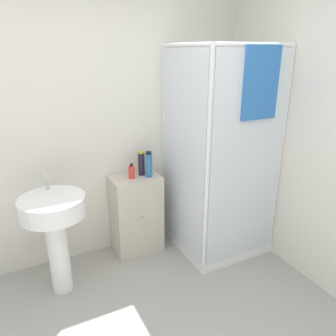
{
  "coord_description": "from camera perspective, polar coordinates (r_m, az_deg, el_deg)",
  "views": [
    {
      "loc": [
        -0.53,
        -1.2,
        1.92
      ],
      "look_at": [
        0.67,
        1.18,
        0.95
      ],
      "focal_mm": 35.0,
      "sensor_mm": 36.0,
      "label": 1
    }
  ],
  "objects": [
    {
      "name": "wall_back",
      "position": [
        3.02,
        -16.05,
        6.33
      ],
      "size": [
        6.4,
        0.06,
        2.5
      ],
      "primitive_type": "cube",
      "color": "silver",
      "rests_on": "ground_plane"
    },
    {
      "name": "shower_enclosure",
      "position": [
        3.25,
        8.52,
        -4.95
      ],
      "size": [
        0.82,
        0.85,
        1.98
      ],
      "color": "white",
      "rests_on": "ground_plane"
    },
    {
      "name": "vanity_cabinet",
      "position": [
        3.27,
        -5.52,
        -7.99
      ],
      "size": [
        0.46,
        0.33,
        0.79
      ],
      "color": "beige",
      "rests_on": "ground_plane"
    },
    {
      "name": "sink",
      "position": [
        2.77,
        -19.14,
        -9.01
      ],
      "size": [
        0.51,
        0.51,
        0.98
      ],
      "color": "white",
      "rests_on": "ground_plane"
    },
    {
      "name": "soap_dispenser",
      "position": [
        3.06,
        -6.38,
        -0.69
      ],
      "size": [
        0.06,
        0.06,
        0.15
      ],
      "color": "red",
      "rests_on": "vanity_cabinet"
    },
    {
      "name": "shampoo_bottle_tall_black",
      "position": [
        3.12,
        -4.65,
        0.83
      ],
      "size": [
        0.06,
        0.06,
        0.24
      ],
      "color": "#281E33",
      "rests_on": "vanity_cabinet"
    },
    {
      "name": "shampoo_bottle_blue",
      "position": [
        3.06,
        -3.37,
        0.59
      ],
      "size": [
        0.06,
        0.06,
        0.25
      ],
      "color": "#2D66A3",
      "rests_on": "vanity_cabinet"
    }
  ]
}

